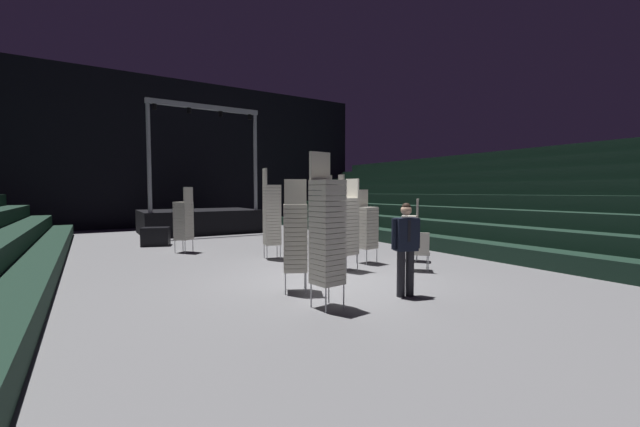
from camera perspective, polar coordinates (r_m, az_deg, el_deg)
The scene contains 17 objects.
ground_plane at distance 8.43m, azimuth 0.96°, elevation -10.13°, with size 22.00×30.00×0.10m, color slate.
arena_end_wall at distance 22.45m, azimuth -20.29°, elevation 8.45°, with size 22.00×0.30×8.00m, color black.
bleacher_bank_right at distance 14.71m, azimuth 25.97°, elevation 2.55°, with size 6.00×24.00×3.60m.
stage_riser at distance 18.60m, azimuth -17.74°, elevation -0.82°, with size 5.04×3.39×5.63m.
man_with_tie at distance 7.05m, azimuth 12.80°, elevation -4.47°, with size 0.57×0.33×1.71m.
chair_stack_front_left at distance 10.71m, azimuth 13.43°, elevation -2.40°, with size 0.62×0.62×1.71m.
chair_stack_front_right at distance 10.15m, azimuth 7.02°, elevation -1.94°, with size 0.48×0.48×1.96m.
chair_stack_mid_left at distance 12.61m, azimuth -19.82°, elevation -0.90°, with size 0.62×0.62×2.05m.
chair_stack_mid_right at distance 7.18m, azimuth -3.74°, elevation -3.41°, with size 0.59×0.59×2.14m.
chair_stack_mid_centre at distance 14.48m, azimuth 2.57°, elevation 0.81°, with size 0.47×0.47×2.56m.
chair_stack_rear_left at distance 13.01m, azimuth 1.56°, elevation 0.35°, with size 0.48×0.48×2.48m.
chair_stack_rear_right at distance 14.34m, azimuth -3.83°, elevation -0.39°, with size 0.57×0.57×1.96m.
chair_stack_rear_centre at distance 6.16m, azimuth 1.09°, elevation -2.56°, with size 0.49×0.49×2.56m.
chair_stack_aisle_left at distance 10.80m, azimuth -7.28°, elevation -0.06°, with size 0.52×0.52×2.56m.
chair_stack_aisle_right at distance 9.12m, azimuth 4.03°, elevation -1.72°, with size 0.51×0.51×2.22m.
equipment_road_case at distance 14.60m, azimuth -23.48°, elevation -3.19°, with size 0.90×0.60×0.65m, color black.
loose_chair_near_man at distance 9.39m, azimuth 14.81°, elevation -5.22°, with size 0.62×0.62×0.95m.
Camera 1 is at (-4.40, -6.91, 1.91)m, focal length 21.27 mm.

